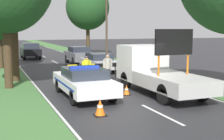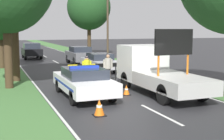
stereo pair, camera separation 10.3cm
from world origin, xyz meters
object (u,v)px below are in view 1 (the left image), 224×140
object	(u,v)px
pedestrian_civilian	(108,66)
police_officer	(87,67)
traffic_cone_centre_front	(111,87)
traffic_cone_lane_edge	(100,108)
roadside_tree_mid_left	(88,7)
police_car	(84,81)
queued_car_sedan_black	(30,51)
traffic_cone_behind_barrier	(96,81)
work_truck	(154,70)
traffic_cone_near_police	(59,76)
road_barrier	(95,67)
traffic_cone_near_truck	(127,90)
queued_car_suv_grey	(79,55)
utility_pole	(107,16)
queued_car_sedan_silver	(99,62)

from	to	relation	value
pedestrian_civilian	police_officer	bearing A→B (deg)	-171.60
traffic_cone_centre_front	traffic_cone_lane_edge	bearing A→B (deg)	-117.31
roadside_tree_mid_left	traffic_cone_centre_front	bearing A→B (deg)	-104.30
police_car	roadside_tree_mid_left	size ratio (longest dim) A/B	0.58
queued_car_sedan_black	police_car	bearing A→B (deg)	89.81
traffic_cone_centre_front	traffic_cone_behind_barrier	distance (m)	1.86
work_truck	traffic_cone_near_police	size ratio (longest dim) A/B	10.02
police_officer	traffic_cone_behind_barrier	size ratio (longest dim) A/B	2.30
road_barrier	traffic_cone_near_truck	xyz separation A→B (m)	(0.18, -4.23, -0.65)
traffic_cone_centre_front	queued_car_suv_grey	xyz separation A→B (m)	(2.05, 13.09, 0.50)
road_barrier	traffic_cone_centre_front	xyz separation A→B (m)	(-0.44, -3.79, -0.55)
pedestrian_civilian	roadside_tree_mid_left	world-z (taller)	roadside_tree_mid_left
work_truck	traffic_cone_near_truck	size ratio (longest dim) A/B	12.44
traffic_cone_near_police	roadside_tree_mid_left	world-z (taller)	roadside_tree_mid_left
traffic_cone_near_police	utility_pole	bearing A→B (deg)	56.55
pedestrian_civilian	traffic_cone_near_truck	size ratio (longest dim) A/B	3.34
pedestrian_civilian	queued_car_sedan_silver	size ratio (longest dim) A/B	0.39
queued_car_sedan_silver	queued_car_sedan_black	bearing A→B (deg)	-74.25
work_truck	road_barrier	size ratio (longest dim) A/B	1.85
work_truck	traffic_cone_behind_barrier	bearing A→B (deg)	-41.91
traffic_cone_behind_barrier	traffic_cone_lane_edge	distance (m)	5.46
traffic_cone_near_police	queued_car_sedan_silver	size ratio (longest dim) A/B	0.14
queued_car_suv_grey	queued_car_sedan_silver	bearing A→B (deg)	90.77
work_truck	traffic_cone_near_truck	distance (m)	1.82
traffic_cone_near_police	queued_car_suv_grey	distance (m)	8.96
police_officer	pedestrian_civilian	distance (m)	1.29
police_officer	traffic_cone_near_police	size ratio (longest dim) A/B	2.58
road_barrier	traffic_cone_near_police	world-z (taller)	road_barrier
utility_pole	traffic_cone_near_police	bearing A→B (deg)	-123.45
traffic_cone_lane_edge	queued_car_sedan_black	distance (m)	23.44
roadside_tree_mid_left	utility_pole	bearing A→B (deg)	-88.29
traffic_cone_near_police	queued_car_sedan_silver	distance (m)	4.71
police_officer	utility_pole	distance (m)	14.08
traffic_cone_near_police	traffic_cone_centre_front	bearing A→B (deg)	-73.25
pedestrian_civilian	queued_car_sedan_black	bearing A→B (deg)	106.14
queued_car_suv_grey	queued_car_sedan_black	distance (m)	7.75
police_officer	pedestrian_civilian	xyz separation A→B (m)	(1.29, 0.01, 0.03)
road_barrier	traffic_cone_behind_barrier	size ratio (longest dim) A/B	4.83
utility_pole	police_car	bearing A→B (deg)	-114.04
queued_car_sedan_black	police_officer	bearing A→B (deg)	93.68
police_officer	roadside_tree_mid_left	size ratio (longest dim) A/B	0.19
queued_car_suv_grey	utility_pole	bearing A→B (deg)	-145.05
police_officer	traffic_cone_centre_front	world-z (taller)	police_officer
police_car	roadside_tree_mid_left	bearing A→B (deg)	67.16
traffic_cone_near_truck	police_officer	bearing A→B (deg)	102.92
traffic_cone_behind_barrier	utility_pole	distance (m)	15.42
road_barrier	pedestrian_civilian	size ratio (longest dim) A/B	2.02
traffic_cone_near_truck	utility_pole	xyz separation A→B (m)	(5.00, 16.03, 4.11)
pedestrian_civilian	queued_car_sedan_silver	distance (m)	4.77
pedestrian_civilian	traffic_cone_lane_edge	bearing A→B (deg)	-104.80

